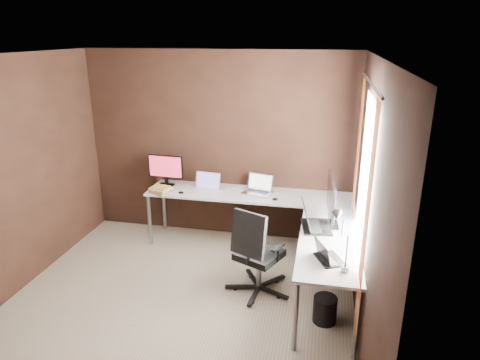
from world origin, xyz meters
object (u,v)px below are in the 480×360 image
monitor_left (166,169)px  drawer_pedestal (321,242)px  office_chair (257,268)px  laptop_black_big (313,222)px  wastebasket (325,309)px  laptop_silver (258,189)px  laptop_black_small (327,256)px  book_stack (161,190)px  monitor_right (331,199)px  laptop_white (206,187)px  desk_lamp (340,233)px

monitor_left → drawer_pedestal: bearing=-8.3°
office_chair → monitor_left: bearing=165.7°
laptop_black_big → wastebasket: (0.18, -0.58, -0.65)m
monitor_left → laptop_silver: 1.28m
laptop_black_small → wastebasket: laptop_black_small is taller
monitor_left → book_stack: bearing=-81.3°
monitor_right → laptop_white: bearing=59.5°
laptop_white → laptop_black_big: 1.66m
laptop_silver → laptop_black_big: (0.73, -0.92, 0.01)m
laptop_black_small → office_chair: size_ratio=0.35×
monitor_right → laptop_silver: size_ratio=1.60×
desk_lamp → monitor_left: bearing=147.3°
laptop_black_big → office_chair: bearing=101.0°
monitor_right → laptop_black_small: (-0.02, -0.77, -0.26)m
monitor_right → laptop_black_small: monitor_right is taller
wastebasket → monitor_right: bearing=90.4°
monitor_right → desk_lamp: 0.88m
book_stack → office_chair: office_chair is taller
monitor_right → wastebasket: size_ratio=2.43×
monitor_right → laptop_white: size_ratio=1.80×
laptop_black_small → drawer_pedestal: bearing=-22.7°
monitor_left → monitor_right: (2.17, -0.85, 0.06)m
monitor_right → wastebasket: 1.12m
laptop_white → book_stack: 0.59m
wastebasket → office_chair: bearing=153.1°
drawer_pedestal → monitor_left: size_ratio=1.24×
monitor_right → laptop_black_big: (-0.17, -0.10, -0.24)m
laptop_black_big → wastebasket: 0.89m
monitor_right → laptop_black_big: size_ratio=1.41×
laptop_black_small → office_chair: (-0.71, 0.47, -0.48)m
laptop_black_small → wastebasket: size_ratio=1.30×
wastebasket → laptop_black_big: bearing=107.3°
laptop_black_small → book_stack: bearing=32.7°
desk_lamp → wastebasket: 0.95m
monitor_right → monitor_left: bearing=63.9°
book_stack → wastebasket: size_ratio=1.18×
drawer_pedestal → monitor_left: bearing=168.4°
laptop_white → laptop_black_small: (1.57, -1.54, -0.01)m
laptop_silver → book_stack: bearing=-153.5°
office_chair → wastebasket: office_chair is taller
book_stack → laptop_black_big: bearing=-18.7°
book_stack → desk_lamp: size_ratio=0.59×
monitor_right → wastebasket: (0.00, -0.67, -0.90)m
drawer_pedestal → wastebasket: 1.11m
drawer_pedestal → laptop_white: size_ratio=1.66×
drawer_pedestal → laptop_black_big: laptop_black_big is taller
monitor_left → laptop_black_big: (2.00, -0.95, -0.18)m
laptop_white → monitor_left: bearing=178.2°
drawer_pedestal → monitor_left: monitor_left is taller
monitor_right → office_chair: bearing=107.7°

